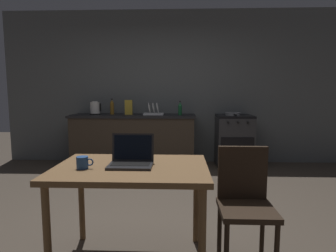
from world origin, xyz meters
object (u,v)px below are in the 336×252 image
Objects in this scene: dining_table at (132,177)px; coffee_mug at (83,163)px; laptop at (131,159)px; bottle at (180,108)px; stove_oven at (234,141)px; bottle_b at (112,107)px; dish_rack at (154,112)px; chair at (245,198)px; electric_kettle at (95,108)px; cereal_box at (129,107)px; frying_pan at (233,114)px.

dining_table is 9.20× the size of coffee_mug.
laptop is (-0.00, 0.01, 0.13)m from dining_table.
stove_oven is at bearing 2.89° from bottle.
laptop is 0.35m from coffee_mug.
dish_rack is at bearing -6.11° from bottle_b.
coffee_mug is (-1.18, -0.15, 0.30)m from chair.
dining_table is at bearing -68.84° from electric_kettle.
electric_kettle is 0.91× the size of cereal_box.
electric_kettle is 1.03m from dish_rack.
chair is at bearing 7.13° from coffee_mug.
frying_pan is (-0.03, -0.03, 0.47)m from stove_oven.
electric_kettle reaches higher than dining_table.
bottle is 0.96× the size of cereal_box.
bottle reaches higher than chair.
electric_kettle is at bearing 113.27° from laptop.
bottle reaches higher than frying_pan.
dish_rack reaches higher than frying_pan.
bottle_b is at bearing 177.80° from stove_oven.
dish_rack is at bearing 178.84° from frying_pan.
bottle_b is at bearing 107.85° from laptop.
dish_rack is (1.03, 0.00, -0.06)m from electric_kettle.
electric_kettle is at bearing -178.06° from cereal_box.
frying_pan is at bearing -2.92° from bottle_b.
cereal_box is (-1.80, 0.05, 0.10)m from frying_pan.
electric_kettle is 0.83× the size of bottle_b.
bottle_b reaches higher than electric_kettle.
frying_pan is at bearing 1.41° from bottle.
chair is at bearing -71.63° from dish_rack.
bottle_b is at bearing 105.76° from dining_table.
laptop is 2.90m from dish_rack.
frying_pan is 1.60× the size of bottle_b.
laptop reaches higher than stove_oven.
bottle reaches higher than dining_table.
dish_rack reaches higher than dining_table.
laptop is 0.94× the size of dish_rack.
coffee_mug is at bearing -94.51° from dish_rack.
stove_oven is 3.19m from laptop.
bottle_b is (-0.84, 2.99, 0.36)m from dining_table.
electric_kettle is 3.11m from coffee_mug.
stove_oven is 2.88m from chair.
coffee_mug reaches higher than dining_table.
bottle is (1.49, -0.05, 0.00)m from electric_kettle.
coffee_mug is at bearing -118.63° from stove_oven.
laptop is 0.72× the size of frying_pan.
cereal_box is (-0.90, 0.07, 0.01)m from bottle.
stove_oven is at bearing -0.06° from electric_kettle.
bottle_b is at bearing 173.89° from dish_rack.
dining_table is at bearing -113.73° from frying_pan.
bottle_b is (-2.15, 0.08, 0.58)m from stove_oven.
laptop is 3.10m from bottle_b.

